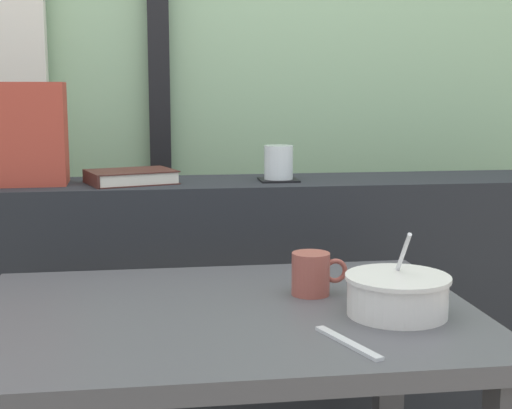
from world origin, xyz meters
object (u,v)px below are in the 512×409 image
at_px(breakfast_table, 227,375).
at_px(throw_pillow, 1,134).
at_px(juice_glass, 279,164).
at_px(fork_utensil, 348,343).
at_px(ceramic_mug, 312,274).
at_px(closed_book, 130,177).
at_px(coaster_square, 278,180).
at_px(soup_bowl, 397,295).

distance_m(breakfast_table, throw_pillow, 0.91).
distance_m(juice_glass, fork_utensil, 0.85).
bearing_deg(breakfast_table, ceramic_mug, 22.82).
bearing_deg(breakfast_table, throw_pillow, 128.83).
bearing_deg(juice_glass, closed_book, 179.34).
height_order(coaster_square, throw_pillow, throw_pillow).
distance_m(throw_pillow, ceramic_mug, 0.91).
bearing_deg(coaster_square, juice_glass, 90.00).
bearing_deg(juice_glass, ceramic_mug, -92.69).
xyz_separation_m(breakfast_table, closed_book, (-0.19, 0.61, 0.31)).
distance_m(throw_pillow, fork_utensil, 1.12).
bearing_deg(closed_book, breakfast_table, -73.20).
bearing_deg(coaster_square, breakfast_table, -108.55).
bearing_deg(ceramic_mug, coaster_square, 87.31).
distance_m(juice_glass, soup_bowl, 0.71).
height_order(coaster_square, soup_bowl, coaster_square).
bearing_deg(throw_pillow, breakfast_table, -51.17).
distance_m(closed_book, throw_pillow, 0.34).
xyz_separation_m(coaster_square, fork_utensil, (-0.03, -0.82, -0.16)).
bearing_deg(soup_bowl, closed_book, 125.33).
xyz_separation_m(closed_book, soup_bowl, (0.49, -0.69, -0.14)).
bearing_deg(juice_glass, coaster_square, -90.00).
xyz_separation_m(breakfast_table, juice_glass, (0.20, 0.61, 0.33)).
xyz_separation_m(fork_utensil, ceramic_mug, (0.01, 0.29, 0.04)).
bearing_deg(fork_utensil, breakfast_table, 109.45).
height_order(breakfast_table, soup_bowl, soup_bowl).
relative_size(juice_glass, fork_utensil, 0.53).
xyz_separation_m(coaster_square, closed_book, (-0.39, 0.00, 0.01)).
bearing_deg(fork_utensil, juice_glass, 68.38).
bearing_deg(throw_pillow, soup_bowl, -41.03).
height_order(coaster_square, fork_utensil, coaster_square).
relative_size(coaster_square, fork_utensil, 0.59).
bearing_deg(fork_utensil, soup_bowl, 27.60).
distance_m(breakfast_table, coaster_square, 0.71).
bearing_deg(soup_bowl, breakfast_table, 165.99).
distance_m(fork_utensil, ceramic_mug, 0.29).
relative_size(breakfast_table, ceramic_mug, 8.25).
distance_m(soup_bowl, ceramic_mug, 0.20).
relative_size(juice_glass, soup_bowl, 0.47).
distance_m(coaster_square, closed_book, 0.39).
xyz_separation_m(coaster_square, ceramic_mug, (-0.03, -0.53, -0.12)).
height_order(coaster_square, closed_book, closed_book).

